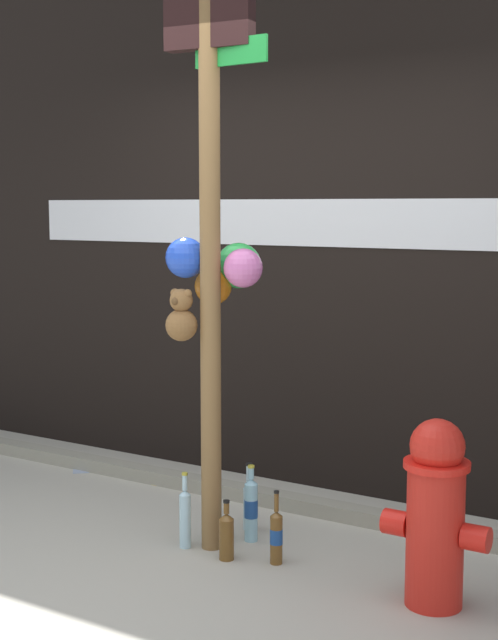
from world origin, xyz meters
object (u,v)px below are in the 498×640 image
at_px(memorial_post, 213,231).
at_px(bottle_5, 251,508).
at_px(fire_hydrant, 436,512).
at_px(bottle_3, 276,536).
at_px(bottle_4, 227,535).
at_px(bottle_2, 185,517).
at_px(bottle_0, 249,503).
at_px(bottle_1, 213,510).

distance_m(memorial_post, bottle_5, 1.40).
relative_size(memorial_post, fire_hydrant, 3.43).
relative_size(bottle_3, bottle_5, 0.91).
bearing_deg(bottle_3, bottle_4, -160.36).
height_order(bottle_3, bottle_4, bottle_3).
relative_size(memorial_post, bottle_2, 7.25).
xyz_separation_m(fire_hydrant, bottle_4, (-1.01, -0.04, -0.28)).
distance_m(bottle_0, bottle_4, 0.42).
relative_size(bottle_2, bottle_3, 1.07).
relative_size(bottle_2, bottle_5, 0.97).
bearing_deg(bottle_2, memorial_post, 47.12).
bearing_deg(bottle_4, bottle_2, 174.89).
distance_m(bottle_0, bottle_3, 0.48).
distance_m(bottle_0, bottle_5, 0.17).
xyz_separation_m(bottle_1, bottle_2, (-0.04, -0.18, 0.01)).
relative_size(bottle_0, bottle_5, 0.91).
distance_m(bottle_1, bottle_3, 0.46).
distance_m(bottle_1, bottle_5, 0.20).
relative_size(bottle_1, bottle_3, 1.04).
distance_m(memorial_post, fire_hydrant, 1.64).
distance_m(memorial_post, bottle_4, 1.45).
bearing_deg(memorial_post, bottle_1, 128.45).
distance_m(fire_hydrant, bottle_2, 1.30).
distance_m(memorial_post, bottle_3, 1.47).
xyz_separation_m(bottle_0, bottle_4, (0.12, -0.40, -0.02)).
relative_size(memorial_post, bottle_1, 7.49).
distance_m(bottle_4, bottle_5, 0.28).
bearing_deg(bottle_1, bottle_2, -103.40).
relative_size(bottle_3, bottle_4, 1.22).
bearing_deg(bottle_5, bottle_4, -83.90).
distance_m(bottle_2, bottle_4, 0.26).
bearing_deg(bottle_4, memorial_post, 139.93).
bearing_deg(bottle_3, memorial_post, 172.40).
distance_m(bottle_0, bottle_1, 0.22).
distance_m(memorial_post, bottle_0, 1.44).
distance_m(memorial_post, bottle_1, 1.41).
xyz_separation_m(memorial_post, bottle_1, (-0.06, 0.07, -1.40)).
bearing_deg(fire_hydrant, bottle_0, 162.35).
bearing_deg(fire_hydrant, bottle_1, 172.50).
bearing_deg(memorial_post, bottle_0, 83.18).
bearing_deg(bottle_2, bottle_4, -5.11).
xyz_separation_m(fire_hydrant, bottle_2, (-1.27, -0.02, -0.25)).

